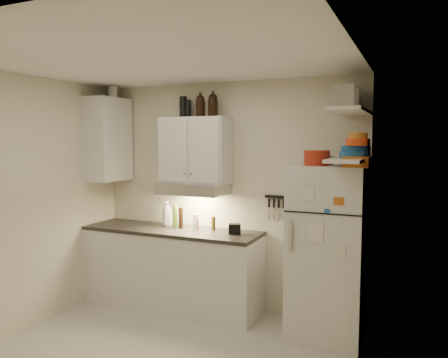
% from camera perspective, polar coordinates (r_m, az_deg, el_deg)
% --- Properties ---
extents(ceiling, '(3.20, 3.00, 0.02)m').
position_cam_1_polar(ceiling, '(3.76, -9.45, 15.32)').
color(ceiling, white).
rests_on(ceiling, ground).
extents(back_wall, '(3.20, 0.02, 2.60)m').
position_cam_1_polar(back_wall, '(5.07, 0.23, -2.17)').
color(back_wall, beige).
rests_on(back_wall, ground).
extents(left_wall, '(0.02, 3.00, 2.60)m').
position_cam_1_polar(left_wall, '(4.82, -25.42, -3.03)').
color(left_wall, beige).
rests_on(left_wall, ground).
extents(right_wall, '(0.02, 3.00, 2.60)m').
position_cam_1_polar(right_wall, '(3.18, 16.07, -6.65)').
color(right_wall, beige).
rests_on(right_wall, ground).
extents(base_cabinet, '(2.10, 0.60, 0.88)m').
position_cam_1_polar(base_cabinet, '(5.22, -6.82, -11.64)').
color(base_cabinet, white).
rests_on(base_cabinet, floor).
extents(countertop, '(2.10, 0.62, 0.04)m').
position_cam_1_polar(countertop, '(5.11, -6.88, -6.69)').
color(countertop, '#2A2724').
rests_on(countertop, base_cabinet).
extents(upper_cabinet, '(0.80, 0.33, 0.75)m').
position_cam_1_polar(upper_cabinet, '(5.00, -3.73, 3.76)').
color(upper_cabinet, white).
rests_on(upper_cabinet, back_wall).
extents(side_cabinet, '(0.33, 0.55, 1.00)m').
position_cam_1_polar(side_cabinet, '(5.52, -14.93, 5.01)').
color(side_cabinet, white).
rests_on(side_cabinet, left_wall).
extents(range_hood, '(0.76, 0.46, 0.12)m').
position_cam_1_polar(range_hood, '(4.97, -4.05, -1.27)').
color(range_hood, silver).
rests_on(range_hood, back_wall).
extents(fridge, '(0.70, 0.68, 1.70)m').
position_cam_1_polar(fridge, '(4.45, 13.40, -9.20)').
color(fridge, silver).
rests_on(fridge, floor).
extents(shelf_hi, '(0.30, 0.95, 0.03)m').
position_cam_1_polar(shelf_hi, '(4.16, 16.16, 8.49)').
color(shelf_hi, white).
rests_on(shelf_hi, right_wall).
extents(shelf_lo, '(0.30, 0.95, 0.03)m').
position_cam_1_polar(shelf_lo, '(4.16, 16.02, 2.43)').
color(shelf_lo, white).
rests_on(shelf_lo, right_wall).
extents(knife_strip, '(0.42, 0.02, 0.03)m').
position_cam_1_polar(knife_strip, '(4.80, 7.78, -2.37)').
color(knife_strip, black).
rests_on(knife_strip, back_wall).
extents(dutch_oven, '(0.25, 0.25, 0.14)m').
position_cam_1_polar(dutch_oven, '(4.25, 12.03, 2.73)').
color(dutch_oven, '#9C2312').
rests_on(dutch_oven, fridge).
extents(book_stack, '(0.24, 0.29, 0.09)m').
position_cam_1_polar(book_stack, '(4.07, 16.89, 2.18)').
color(book_stack, '#BD5A17').
rests_on(book_stack, fridge).
extents(spice_jar, '(0.07, 0.07, 0.09)m').
position_cam_1_polar(spice_jar, '(4.27, 13.80, 2.37)').
color(spice_jar, silver).
rests_on(spice_jar, fridge).
extents(stock_pot, '(0.35, 0.35, 0.22)m').
position_cam_1_polar(stock_pot, '(4.44, 15.65, 9.90)').
color(stock_pot, silver).
rests_on(stock_pot, shelf_hi).
extents(tin_a, '(0.21, 0.19, 0.18)m').
position_cam_1_polar(tin_a, '(4.12, 15.83, 10.00)').
color(tin_a, '#AAAAAD').
rests_on(tin_a, shelf_hi).
extents(tin_b, '(0.21, 0.21, 0.19)m').
position_cam_1_polar(tin_b, '(3.89, 15.20, 10.39)').
color(tin_b, '#AAAAAD').
rests_on(tin_b, shelf_hi).
extents(bowl_teal, '(0.28, 0.28, 0.11)m').
position_cam_1_polar(bowl_teal, '(4.35, 16.79, 3.45)').
color(bowl_teal, '#1C5A9B').
rests_on(bowl_teal, shelf_lo).
extents(bowl_orange, '(0.22, 0.22, 0.07)m').
position_cam_1_polar(bowl_orange, '(4.28, 17.08, 4.62)').
color(bowl_orange, '#F24716').
rests_on(bowl_orange, bowl_teal).
extents(bowl_yellow, '(0.17, 0.17, 0.06)m').
position_cam_1_polar(bowl_yellow, '(4.28, 17.10, 5.44)').
color(bowl_yellow, orange).
rests_on(bowl_yellow, bowl_orange).
extents(plates, '(0.27, 0.27, 0.06)m').
position_cam_1_polar(plates, '(4.12, 16.35, 3.00)').
color(plates, '#1C5A9B').
rests_on(plates, shelf_lo).
extents(growler_a, '(0.12, 0.12, 0.25)m').
position_cam_1_polar(growler_a, '(4.96, -3.10, 9.54)').
color(growler_a, black).
rests_on(growler_a, upper_cabinet).
extents(growler_b, '(0.14, 0.14, 0.26)m').
position_cam_1_polar(growler_b, '(4.92, -1.45, 9.64)').
color(growler_b, black).
rests_on(growler_b, upper_cabinet).
extents(thermos_a, '(0.08, 0.08, 0.20)m').
position_cam_1_polar(thermos_a, '(5.12, -4.72, 9.12)').
color(thermos_a, black).
rests_on(thermos_a, upper_cabinet).
extents(thermos_b, '(0.11, 0.11, 0.25)m').
position_cam_1_polar(thermos_b, '(5.16, -5.36, 9.32)').
color(thermos_b, black).
rests_on(thermos_b, upper_cabinet).
extents(side_jar, '(0.12, 0.12, 0.14)m').
position_cam_1_polar(side_jar, '(5.56, -14.33, 10.93)').
color(side_jar, silver).
rests_on(side_jar, side_cabinet).
extents(soap_bottle, '(0.13, 0.13, 0.34)m').
position_cam_1_polar(soap_bottle, '(5.23, -7.42, -4.33)').
color(soap_bottle, white).
rests_on(soap_bottle, countertop).
extents(pepper_mill, '(0.05, 0.05, 0.16)m').
position_cam_1_polar(pepper_mill, '(4.97, -1.40, -5.82)').
color(pepper_mill, brown).
rests_on(pepper_mill, countertop).
extents(oil_bottle, '(0.07, 0.07, 0.27)m').
position_cam_1_polar(oil_bottle, '(5.14, -6.40, -4.84)').
color(oil_bottle, '#49731C').
rests_on(oil_bottle, countertop).
extents(vinegar_bottle, '(0.06, 0.06, 0.24)m').
position_cam_1_polar(vinegar_bottle, '(5.09, -5.64, -5.10)').
color(vinegar_bottle, black).
rests_on(vinegar_bottle, countertop).
extents(clear_bottle, '(0.08, 0.08, 0.18)m').
position_cam_1_polar(clear_bottle, '(5.00, -3.80, -5.61)').
color(clear_bottle, silver).
rests_on(clear_bottle, countertop).
extents(red_jar, '(0.07, 0.07, 0.12)m').
position_cam_1_polar(red_jar, '(5.03, -3.67, -5.91)').
color(red_jar, '#9C2312').
rests_on(red_jar, countertop).
extents(caddy, '(0.16, 0.13, 0.11)m').
position_cam_1_polar(caddy, '(4.78, 1.41, -6.54)').
color(caddy, black).
rests_on(caddy, countertop).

